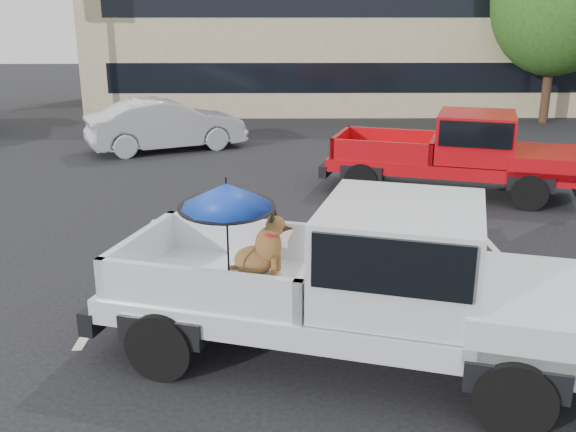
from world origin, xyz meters
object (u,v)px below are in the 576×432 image
tree_right (557,1)px  silver_pickup (377,276)px  silver_sedan (166,125)px  red_pickup (467,150)px

tree_right → silver_pickup: (-8.55, -16.78, -3.16)m
tree_right → silver_pickup: tree_right is taller
tree_right → silver_pickup: bearing=-117.0°
tree_right → silver_sedan: tree_right is taller
silver_pickup → silver_sedan: 12.69m
silver_sedan → tree_right: bearing=-93.8°
tree_right → silver_pickup: 19.10m
silver_pickup → tree_right: bearing=79.4°
red_pickup → silver_sedan: 8.75m
silver_pickup → silver_sedan: (-4.32, 11.93, -0.32)m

